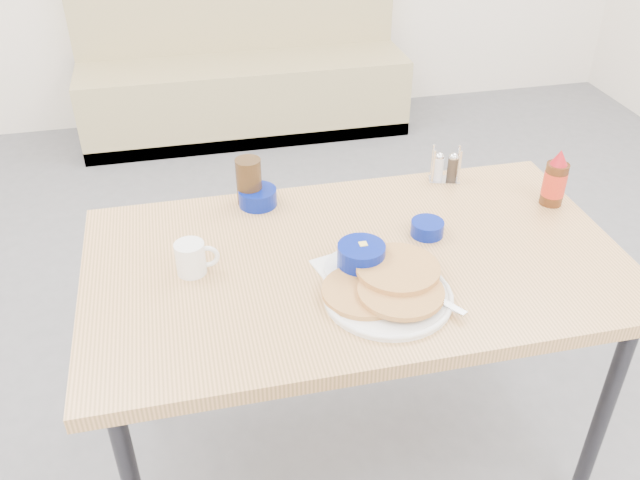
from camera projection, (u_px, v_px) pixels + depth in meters
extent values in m
cube|color=tan|center=(245.00, 96.00, 4.06)|extent=(1.90, 0.55, 0.45)
cube|color=tan|center=(235.00, 2.00, 3.96)|extent=(1.90, 0.12, 1.00)
cube|color=#2D2D33|center=(247.00, 125.00, 4.16)|extent=(1.90, 0.55, 0.08)
cube|color=tan|center=(356.00, 264.00, 1.77)|extent=(1.40, 0.80, 0.04)
cylinder|color=#2D2D33|center=(603.00, 415.00, 1.84)|extent=(0.04, 0.04, 0.72)
cylinder|color=#2D2D33|center=(136.00, 328.00, 2.13)|extent=(0.04, 0.04, 0.72)
cylinder|color=#2D2D33|center=(500.00, 276.00, 2.36)|extent=(0.04, 0.04, 0.72)
cylinder|color=white|center=(388.00, 296.00, 1.62)|extent=(0.31, 0.31, 0.02)
cylinder|color=tan|center=(364.00, 291.00, 1.61)|extent=(0.21, 0.21, 0.01)
cylinder|color=tan|center=(401.00, 292.00, 1.59)|extent=(0.21, 0.21, 0.01)
cylinder|color=tan|center=(398.00, 268.00, 1.64)|extent=(0.21, 0.21, 0.01)
cube|color=silver|center=(441.00, 301.00, 1.59)|extent=(0.09, 0.13, 0.01)
cylinder|color=white|center=(191.00, 258.00, 1.69)|extent=(0.08, 0.08, 0.09)
cylinder|color=black|center=(189.00, 246.00, 1.67)|extent=(0.06, 0.06, 0.00)
torus|color=white|center=(207.00, 257.00, 1.69)|extent=(0.06, 0.02, 0.06)
cube|color=white|center=(360.00, 271.00, 1.71)|extent=(0.24, 0.24, 0.00)
cylinder|color=white|center=(361.00, 269.00, 1.71)|extent=(0.19, 0.19, 0.01)
cylinder|color=navy|center=(361.00, 257.00, 1.68)|extent=(0.12, 0.12, 0.07)
cylinder|color=white|center=(361.00, 248.00, 1.67)|extent=(0.11, 0.11, 0.01)
cube|color=#F4DB60|center=(363.00, 245.00, 1.67)|extent=(0.02, 0.02, 0.01)
cube|color=silver|center=(380.00, 282.00, 1.65)|extent=(0.22, 0.03, 0.01)
cylinder|color=navy|center=(258.00, 197.00, 1.97)|extent=(0.11, 0.11, 0.05)
cylinder|color=navy|center=(427.00, 228.00, 1.84)|extent=(0.09, 0.09, 0.04)
cylinder|color=#382512|center=(249.00, 181.00, 1.96)|extent=(0.08, 0.08, 0.14)
cube|color=silver|center=(444.00, 180.00, 2.10)|extent=(0.10, 0.08, 0.00)
cylinder|color=silver|center=(434.00, 166.00, 2.06)|extent=(0.01, 0.01, 0.11)
cylinder|color=silver|center=(459.00, 167.00, 2.06)|extent=(0.01, 0.01, 0.11)
cylinder|color=silver|center=(432.00, 161.00, 2.09)|extent=(0.01, 0.01, 0.11)
cylinder|color=silver|center=(458.00, 161.00, 2.09)|extent=(0.01, 0.01, 0.11)
cylinder|color=silver|center=(438.00, 169.00, 2.08)|extent=(0.03, 0.03, 0.07)
cylinder|color=#3F3326|center=(452.00, 169.00, 2.08)|extent=(0.03, 0.03, 0.07)
cylinder|color=#47230F|center=(554.00, 184.00, 1.96)|extent=(0.07, 0.07, 0.13)
cylinder|color=#DC4419|center=(554.00, 183.00, 1.95)|extent=(0.07, 0.07, 0.07)
cone|color=#B11119|center=(560.00, 157.00, 1.91)|extent=(0.05, 0.05, 0.04)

